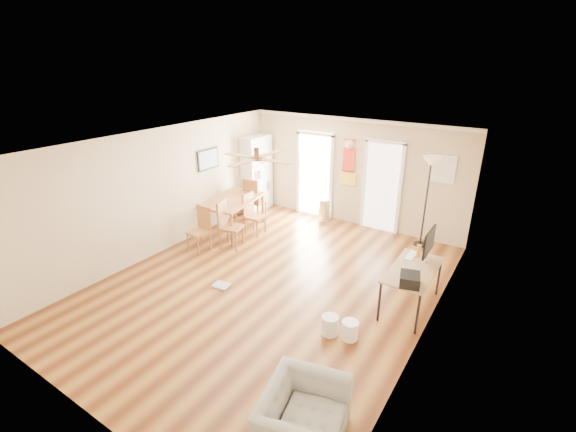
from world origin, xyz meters
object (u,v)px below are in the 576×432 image
Objects in this scene: dining_chair_right_a at (255,214)px; printer at (410,280)px; dining_chair_near at (198,230)px; computer_desk at (411,288)px; bookshelf at (257,174)px; armchair at (303,418)px; torchiere_lamp at (426,203)px; wastebasket_a at (330,325)px; dining_chair_right_b at (231,225)px; wastebasket_b at (350,330)px; trash_can at (324,210)px; dining_table at (233,215)px; dining_chair_far at (255,199)px.

printer is (4.05, -1.47, 0.33)m from dining_chair_right_a.
dining_chair_near is 0.72× the size of computer_desk.
armchair is (4.68, -5.39, -0.69)m from bookshelf.
dining_chair_right_a is 3.81m from torchiere_lamp.
wastebasket_a is at bearing -94.30° from torchiere_lamp.
dining_chair_right_a is at bearing -156.47° from torchiere_lamp.
dining_chair_right_b is at bearing -145.80° from torchiere_lamp.
wastebasket_b is at bearing -6.86° from dining_chair_near.
armchair is at bearing -26.83° from dining_chair_near.
bookshelf is at bearing 28.91° from armchair.
bookshelf is at bearing 138.48° from wastebasket_a.
trash_can is at bearing 139.67° from computer_desk.
dining_table is 1.23m from dining_chair_near.
computer_desk is (4.89, -2.29, -0.64)m from bookshelf.
printer is at bearing 43.49° from wastebasket_a.
armchair is (2.75, -5.60, 0.02)m from trash_can.
dining_chair_far is at bearing 3.98° from dining_chair_right_b.
printer is (4.98, -2.80, -0.19)m from bookshelf.
dining_chair_right_a reaches higher than armchair.
dining_chair_far is 5.04m from wastebasket_b.
trash_can is at bearing 179.11° from torchiere_lamp.
dining_chair_near is at bearing -86.34° from dining_table.
dining_chair_right_b is at bearing -52.12° from dining_table.
bookshelf reaches higher than armchair.
dining_chair_right_b reaches higher than wastebasket_a.
dining_chair_near is at bearing 86.69° from dining_chair_far.
wastebasket_a is (-0.79, -1.34, -0.21)m from computer_desk.
computer_desk is (0.50, -2.47, -0.64)m from torchiere_lamp.
wastebasket_b is (0.01, -3.75, -0.85)m from torchiere_lamp.
torchiere_lamp is 6.88× the size of wastebasket_b.
torchiere_lamp is 2.05× the size of armchair.
trash_can is 6.24m from armchair.
armchair is (3.75, -4.06, -0.17)m from dining_chair_right_a.
computer_desk is 4.65× the size of wastebasket_b.
trash_can is (1.55, 1.68, -0.10)m from dining_table.
dining_table reaches higher than computer_desk.
dining_table reaches higher than wastebasket_b.
dining_table is 2.29m from trash_can.
computer_desk reaches higher than wastebasket_a.
dining_table is 1.63× the size of armchair.
torchiere_lamp is (4.02, 0.76, 0.46)m from dining_chair_far.
computer_desk is 1.38m from wastebasket_b.
torchiere_lamp is at bearing -175.15° from dining_chair_far.
armchair is at bearing -139.64° from dining_chair_right_a.
printer reaches higher than trash_can.
printer reaches higher than armchair.
bookshelf is 2.78m from dining_chair_near.
wastebasket_a is (3.65, -0.94, -0.33)m from dining_chair_near.
bookshelf reaches higher than wastebasket_a.
bookshelf is 1.27× the size of dining_table.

